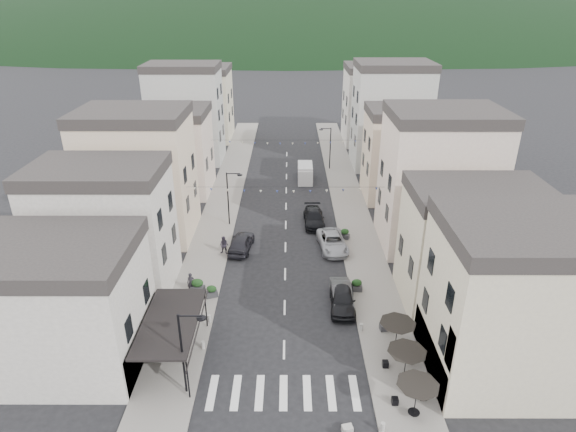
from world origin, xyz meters
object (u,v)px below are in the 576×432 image
parked_car_a (343,299)px  pedestrian_b (224,245)px  delivery_van (305,172)px  parked_car_e (241,242)px  pedestrian_a (191,283)px  parked_car_b (342,295)px  parked_car_c (332,242)px  parked_car_d (314,218)px

parked_car_a → pedestrian_b: size_ratio=2.67×
parked_car_a → delivery_van: delivery_van is taller
pedestrian_b → parked_car_a: bearing=-24.9°
parked_car_e → delivery_van: bearing=-102.3°
pedestrian_b → pedestrian_a: bearing=-92.8°
delivery_van → pedestrian_b: bearing=-111.7°
parked_car_b → delivery_van: 28.00m
parked_car_b → pedestrian_a: 12.47m
parked_car_c → parked_car_d: 5.76m
pedestrian_a → pedestrian_b: bearing=66.9°
parked_car_d → pedestrian_a: pedestrian_a is taller
parked_car_a → pedestrian_b: (-10.42, 8.45, 0.20)m
parked_car_d → pedestrian_a: bearing=-131.1°
delivery_van → pedestrian_a: 28.48m
parked_car_a → parked_car_d: bearing=98.6°
parked_car_b → pedestrian_b: size_ratio=2.50×
parked_car_b → parked_car_e: (-8.90, 8.80, 0.07)m
parked_car_c → parked_car_e: parked_car_e is taller
parked_car_b → pedestrian_a: (-12.39, 1.37, 0.25)m
parked_car_c → pedestrian_b: 10.50m
parked_car_b → pedestrian_b: pedestrian_b is taller
parked_car_b → parked_car_a: bearing=-90.9°
parked_car_a → pedestrian_a: 12.55m
parked_car_e → pedestrian_a: (-3.50, -7.42, 0.18)m
parked_car_d → pedestrian_a: size_ratio=2.95×
parked_car_d → pedestrian_a: (-10.84, -13.22, 0.25)m
parked_car_c → parked_car_d: size_ratio=1.05×
parked_car_a → parked_car_c: size_ratio=0.89×
parked_car_e → pedestrian_a: 8.21m
pedestrian_a → parked_car_d: bearing=44.5°
parked_car_a → pedestrian_a: (-12.39, 1.99, 0.18)m
parked_car_a → parked_car_e: (-8.90, 9.42, -0.00)m
parked_car_d → parked_car_e: bearing=-143.5°
pedestrian_a → parked_car_c: bearing=25.6°
parked_car_e → pedestrian_b: bearing=39.5°
parked_car_d → parked_car_e: 9.35m
parked_car_b → pedestrian_b: bearing=142.1°
parked_car_c → pedestrian_b: (-10.42, -1.21, 0.27)m
parked_car_e → pedestrian_a: size_ratio=2.74×
parked_car_d → parked_car_c: bearing=-76.1°
delivery_van → pedestrian_b: 21.75m
delivery_van → parked_car_a: bearing=-85.0°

